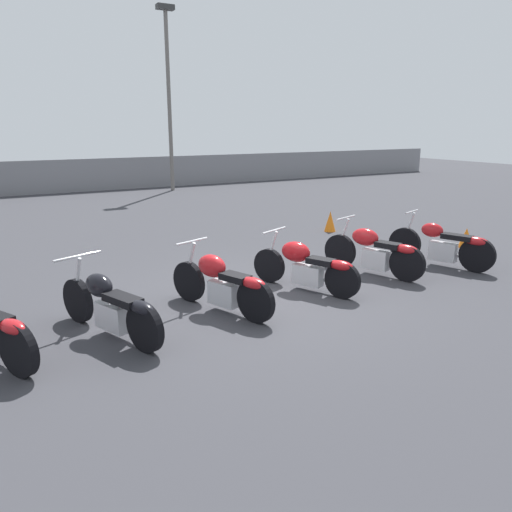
% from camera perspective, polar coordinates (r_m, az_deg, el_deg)
% --- Properties ---
extents(ground_plane, '(60.00, 60.00, 0.00)m').
position_cam_1_polar(ground_plane, '(8.22, 0.71, -4.70)').
color(ground_plane, '#38383D').
extents(fence_back, '(40.00, 0.04, 1.37)m').
position_cam_1_polar(fence_back, '(22.44, -19.54, 8.65)').
color(fence_back, gray).
rests_on(fence_back, ground_plane).
extents(light_pole_left, '(0.70, 0.35, 7.37)m').
position_cam_1_polar(light_pole_left, '(21.98, -9.98, 18.77)').
color(light_pole_left, slate).
rests_on(light_pole_left, ground_plane).
extents(motorcycle_slot_1, '(1.00, 2.06, 1.00)m').
position_cam_1_polar(motorcycle_slot_1, '(6.87, -16.29, -5.51)').
color(motorcycle_slot_1, black).
rests_on(motorcycle_slot_1, ground_plane).
extents(motorcycle_slot_2, '(0.91, 1.96, 1.01)m').
position_cam_1_polar(motorcycle_slot_2, '(7.49, -3.96, -3.12)').
color(motorcycle_slot_2, black).
rests_on(motorcycle_slot_2, ground_plane).
extents(motorcycle_slot_3, '(1.03, 1.93, 0.98)m').
position_cam_1_polar(motorcycle_slot_3, '(8.48, 5.68, -1.10)').
color(motorcycle_slot_3, black).
rests_on(motorcycle_slot_3, ground_plane).
extents(motorcycle_slot_4, '(0.90, 1.98, 1.03)m').
position_cam_1_polar(motorcycle_slot_4, '(9.59, 13.32, 0.53)').
color(motorcycle_slot_4, black).
rests_on(motorcycle_slot_4, ground_plane).
extents(motorcycle_slot_5, '(0.89, 2.04, 1.04)m').
position_cam_1_polar(motorcycle_slot_5, '(10.56, 20.53, 1.19)').
color(motorcycle_slot_5, black).
rests_on(motorcycle_slot_5, ground_plane).
extents(traffic_cone_near, '(0.34, 0.34, 0.45)m').
position_cam_1_polar(traffic_cone_near, '(12.45, 22.88, 1.93)').
color(traffic_cone_near, orange).
rests_on(traffic_cone_near, ground_plane).
extents(traffic_cone_far, '(0.30, 0.30, 0.54)m').
position_cam_1_polar(traffic_cone_far, '(13.36, 8.47, 3.94)').
color(traffic_cone_far, orange).
rests_on(traffic_cone_far, ground_plane).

